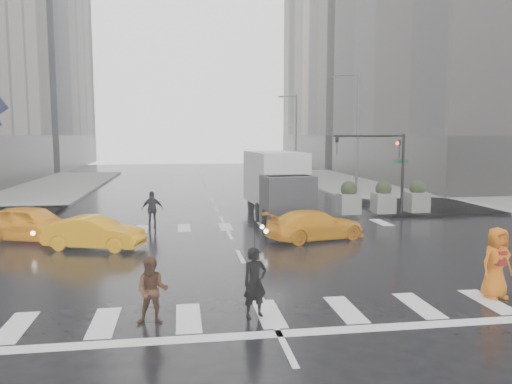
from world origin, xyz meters
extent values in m
plane|color=black|center=(0.00, 0.00, 0.00)|extent=(120.00, 120.00, 0.00)
cube|color=slate|center=(19.50, 17.50, 0.07)|extent=(35.00, 35.00, 0.15)
cube|color=#2E2C29|center=(29.00, 27.00, 2.20)|extent=(26.05, 26.05, 4.40)
cube|color=#ADA796|center=(29.00, 56.00, 18.00)|extent=(26.00, 26.00, 36.00)
cube|color=#2E2C29|center=(29.00, 56.00, 2.20)|extent=(26.05, 26.05, 4.40)
cylinder|color=black|center=(10.00, 8.00, 2.25)|extent=(0.16, 0.16, 4.50)
cylinder|color=black|center=(8.00, 8.00, 4.40)|extent=(4.00, 0.12, 0.12)
imported|color=black|center=(9.75, 8.00, 3.70)|extent=(0.16, 0.20, 1.00)
imported|color=black|center=(6.20, 8.00, 3.90)|extent=(0.16, 0.20, 1.00)
sphere|color=#FF190C|center=(9.65, 8.00, 4.00)|extent=(0.20, 0.20, 0.20)
cube|color=#0D5B2A|center=(10.00, 8.30, 3.00)|extent=(0.90, 0.03, 0.22)
cylinder|color=#59595B|center=(11.00, 18.00, 4.50)|extent=(0.20, 0.20, 9.00)
cylinder|color=#59595B|center=(10.10, 18.00, 8.80)|extent=(1.80, 0.12, 0.12)
cube|color=#59595B|center=(9.20, 18.00, 8.70)|extent=(0.50, 0.22, 0.15)
cylinder|color=#59595B|center=(11.00, 38.00, 4.50)|extent=(0.20, 0.20, 9.00)
cylinder|color=#59595B|center=(10.10, 38.00, 8.80)|extent=(1.80, 0.12, 0.12)
cube|color=#59595B|center=(9.20, 38.00, 8.70)|extent=(0.50, 0.22, 0.15)
cube|color=slate|center=(7.00, 8.20, 0.70)|extent=(1.10, 1.10, 1.10)
sphere|color=black|center=(7.00, 8.20, 1.50)|extent=(0.90, 0.90, 0.90)
cube|color=slate|center=(9.00, 8.20, 0.70)|extent=(1.10, 1.10, 1.10)
sphere|color=black|center=(9.00, 8.20, 1.50)|extent=(0.90, 0.90, 0.90)
cube|color=slate|center=(11.00, 8.20, 0.70)|extent=(1.10, 1.10, 1.10)
sphere|color=black|center=(11.00, 8.20, 1.50)|extent=(0.90, 0.90, 0.90)
imported|color=black|center=(-0.38, -6.16, 0.87)|extent=(0.73, 0.59, 1.73)
imported|color=black|center=(-0.38, -6.16, 1.99)|extent=(1.21, 1.23, 0.88)
imported|color=#4A2B1A|center=(-2.84, -6.23, 0.80)|extent=(0.85, 0.69, 1.61)
imported|color=#D4660F|center=(6.37, -5.71, 0.98)|extent=(1.06, 0.79, 1.97)
cube|color=maroon|center=(6.37, -5.89, 1.15)|extent=(0.30, 0.21, 0.40)
imported|color=black|center=(-3.49, 6.37, 0.89)|extent=(1.09, 0.73, 1.77)
imported|color=black|center=(3.87, 8.89, 0.89)|extent=(1.27, 0.88, 1.79)
imported|color=#FFA30D|center=(-8.36, 3.98, 0.76)|extent=(4.78, 3.17, 1.51)
imported|color=#FFA30D|center=(-5.51, 2.09, 0.64)|extent=(4.11, 2.44, 1.28)
imported|color=#FFA30D|center=(3.54, 2.47, 0.63)|extent=(4.20, 2.76, 1.27)
cube|color=silver|center=(3.00, 8.90, 2.13)|extent=(2.50, 4.78, 2.81)
cube|color=#29282D|center=(3.00, 5.57, 1.30)|extent=(2.39, 1.87, 2.39)
cube|color=black|center=(3.00, 5.57, 2.03)|extent=(2.08, 0.94, 0.94)
cylinder|color=black|center=(1.91, 5.36, 0.47)|extent=(0.29, 0.94, 0.94)
cylinder|color=black|center=(4.09, 5.36, 0.47)|extent=(0.29, 0.94, 0.94)
cylinder|color=black|center=(1.91, 7.65, 0.47)|extent=(0.29, 0.94, 0.94)
cylinder|color=black|center=(4.09, 7.65, 0.47)|extent=(0.29, 0.94, 0.94)
cylinder|color=black|center=(1.91, 10.56, 0.47)|extent=(0.29, 0.94, 0.94)
cylinder|color=black|center=(4.09, 10.56, 0.47)|extent=(0.29, 0.94, 0.94)
camera|label=1|loc=(-2.14, -17.88, 4.46)|focal=35.00mm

